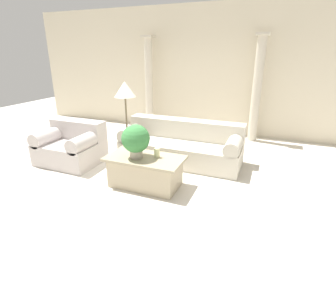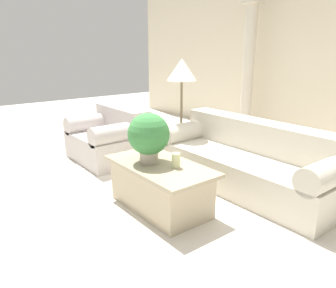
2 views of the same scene
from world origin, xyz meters
name	(u,v)px [view 1 (image 1 of 2)]	position (x,y,z in m)	size (l,w,h in m)	color
ground_plane	(149,175)	(0.00, 0.00, 0.00)	(16.00, 16.00, 0.00)	silver
wall_back	(199,71)	(0.00, 3.07, 1.60)	(10.00, 0.06, 3.20)	beige
sofa_long	(182,145)	(0.31, 0.84, 0.32)	(2.33, 0.89, 0.79)	beige
loveseat	(72,145)	(-1.67, -0.01, 0.34)	(1.15, 0.89, 0.79)	#BDB4B0
coffee_table	(145,171)	(0.11, -0.37, 0.25)	(1.23, 0.65, 0.50)	tan
potted_plant	(136,139)	(-0.01, -0.42, 0.79)	(0.44, 0.44, 0.53)	#B2A893
pillar_candle	(157,153)	(0.29, -0.30, 0.57)	(0.09, 0.09, 0.15)	beige
floor_lamp	(125,92)	(-0.85, 0.73, 1.31)	(0.42, 0.42, 1.52)	brown
column_left	(149,83)	(-1.28, 2.70, 1.26)	(0.29, 0.29, 2.47)	beige
column_right	(257,89)	(1.50, 2.70, 1.26)	(0.29, 0.29, 2.47)	beige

